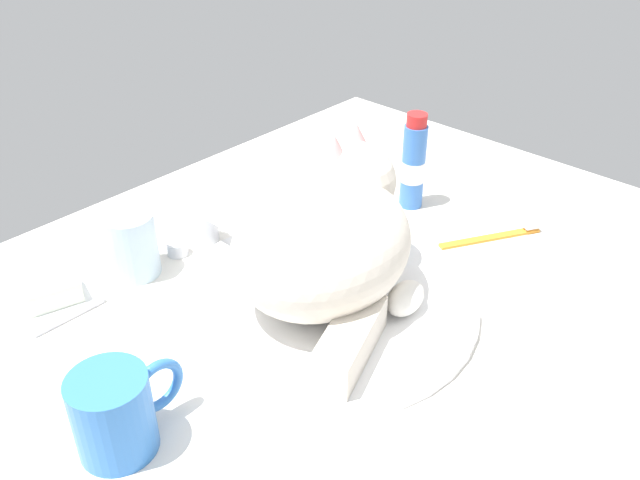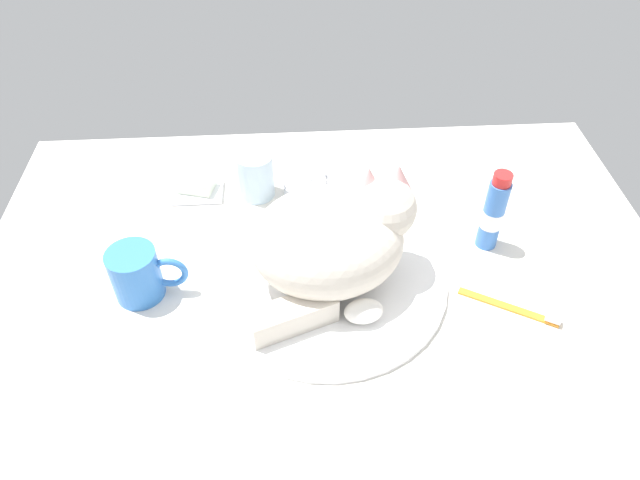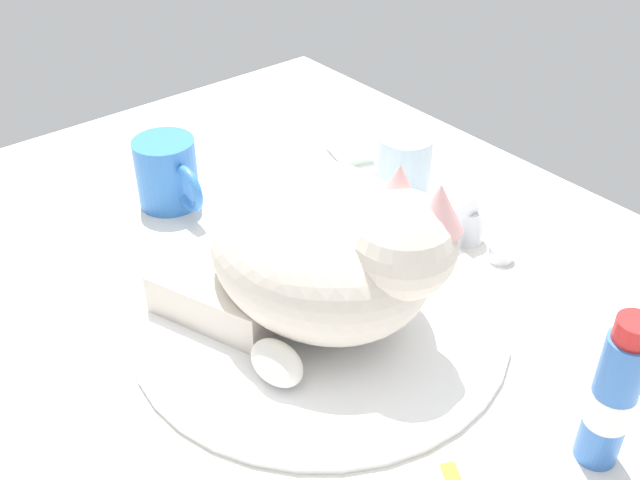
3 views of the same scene
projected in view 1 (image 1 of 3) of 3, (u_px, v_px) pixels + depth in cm
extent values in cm
cube|color=silver|center=(322.00, 315.00, 82.07)|extent=(110.00, 82.50, 3.00)
cylinder|color=white|center=(322.00, 302.00, 80.97)|extent=(36.77, 36.77, 1.11)
cylinder|color=silver|center=(205.00, 226.00, 92.43)|extent=(3.60, 3.60, 4.23)
cube|color=silver|center=(225.00, 218.00, 88.16)|extent=(2.00, 9.04, 2.00)
cylinder|color=silver|center=(177.00, 248.00, 90.11)|extent=(2.80, 2.80, 1.80)
cylinder|color=silver|center=(232.00, 221.00, 96.05)|extent=(2.80, 2.80, 1.80)
ellipsoid|color=beige|center=(322.00, 245.00, 76.64)|extent=(23.78, 20.54, 14.96)
sphere|color=beige|center=(357.00, 181.00, 80.71)|extent=(10.18, 10.18, 9.47)
ellipsoid|color=white|center=(347.00, 204.00, 80.66)|extent=(6.54, 5.67, 5.21)
cone|color=#DB9E9E|center=(335.00, 153.00, 77.99)|extent=(4.58, 4.58, 4.26)
cone|color=#DB9E9E|center=(357.00, 140.00, 80.81)|extent=(4.58, 4.58, 4.26)
cube|color=beige|center=(350.00, 341.00, 71.05)|extent=(13.27, 8.32, 4.16)
ellipsoid|color=white|center=(405.00, 298.00, 77.58)|extent=(5.87, 4.03, 3.75)
cylinder|color=#3372C6|center=(113.00, 414.00, 61.23)|extent=(7.32, 7.32, 8.39)
torus|color=#3372C6|center=(158.00, 386.00, 64.24)|extent=(5.70, 1.00, 5.70)
cylinder|color=silver|center=(131.00, 245.00, 84.79)|extent=(6.39, 6.39, 8.40)
cube|color=white|center=(56.00, 304.00, 80.49)|extent=(9.00, 6.40, 1.20)
cube|color=silver|center=(52.00, 291.00, 79.45)|extent=(7.03, 5.79, 2.66)
cylinder|color=#3870C6|center=(413.00, 167.00, 98.26)|extent=(3.41, 3.41, 12.56)
cylinder|color=white|center=(413.00, 171.00, 98.60)|extent=(3.48, 3.48, 3.14)
cylinder|color=red|center=(417.00, 120.00, 94.39)|extent=(2.90, 2.90, 1.80)
cube|color=orange|center=(490.00, 237.00, 93.43)|extent=(13.58, 8.42, 0.80)
cube|color=white|center=(532.00, 224.00, 94.63)|extent=(2.62, 2.34, 0.80)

